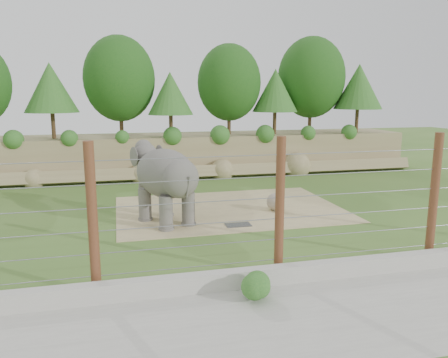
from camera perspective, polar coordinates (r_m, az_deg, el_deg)
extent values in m
plane|color=#3F6726|center=(16.92, 1.63, -6.58)|extent=(90.00, 90.00, 0.00)
cube|color=#8B794F|center=(29.13, -5.18, 3.32)|extent=(30.00, 4.00, 2.50)
cube|color=#8B794F|center=(27.02, -4.41, 0.80)|extent=(30.00, 1.37, 1.07)
cylinder|color=#3F2B19|center=(28.35, -21.40, 6.55)|extent=(0.24, 0.24, 1.58)
sphere|color=#114213|center=(28.29, -21.70, 10.86)|extent=(3.60, 3.60, 3.60)
cylinder|color=#3F2B19|center=(28.60, -13.27, 7.39)|extent=(0.24, 0.24, 1.92)
sphere|color=#114213|center=(28.57, -13.50, 12.62)|extent=(4.40, 4.40, 4.40)
cylinder|color=#3F2B19|center=(27.61, -6.93, 6.93)|extent=(0.24, 0.24, 1.40)
sphere|color=#114213|center=(27.55, -7.03, 10.88)|extent=(3.20, 3.20, 3.20)
cylinder|color=#3F2B19|center=(29.32, 0.66, 7.65)|extent=(0.24, 0.24, 1.82)
sphere|color=#114213|center=(29.29, 0.67, 12.48)|extent=(4.16, 4.16, 4.16)
cylinder|color=#3F2B19|center=(29.66, 6.62, 7.32)|extent=(0.24, 0.24, 1.50)
sphere|color=#114213|center=(29.60, 6.71, 11.26)|extent=(3.44, 3.44, 3.44)
cylinder|color=#3F2B19|center=(31.72, 11.14, 7.89)|extent=(0.24, 0.24, 2.03)
sphere|color=#114213|center=(31.70, 11.32, 12.87)|extent=(4.64, 4.64, 4.64)
cylinder|color=#3F2B19|center=(32.06, 16.94, 7.31)|extent=(0.24, 0.24, 1.64)
sphere|color=#114213|center=(32.02, 17.17, 11.30)|extent=(3.76, 3.76, 3.76)
cube|color=tan|center=(19.82, 0.72, -3.92)|extent=(10.00, 7.00, 0.02)
cube|color=#262628|center=(17.37, 1.86, -6.00)|extent=(1.00, 0.60, 0.03)
sphere|color=gray|center=(19.59, 6.71, -2.98)|extent=(0.78, 0.78, 0.78)
cube|color=#ADA8A0|center=(12.38, 7.93, -12.20)|extent=(26.00, 0.35, 0.50)
cube|color=#ADA8A0|center=(10.84, 11.97, -17.31)|extent=(26.00, 4.00, 0.01)
cylinder|color=#552B1B|center=(11.49, -16.78, -5.16)|extent=(0.26, 0.26, 4.00)
cylinder|color=#552B1B|center=(12.26, 7.29, -3.77)|extent=(0.26, 0.26, 4.00)
cylinder|color=#552B1B|center=(14.78, 25.72, -2.25)|extent=(0.26, 0.26, 4.00)
cylinder|color=gray|center=(12.72, 7.12, -10.32)|extent=(20.00, 0.02, 0.02)
cylinder|color=gray|center=(12.51, 7.18, -7.76)|extent=(20.00, 0.02, 0.02)
cylinder|color=gray|center=(12.34, 7.25, -5.12)|extent=(20.00, 0.02, 0.02)
cylinder|color=gray|center=(12.18, 7.32, -2.41)|extent=(20.00, 0.02, 0.02)
cylinder|color=gray|center=(12.06, 7.39, 0.37)|extent=(20.00, 0.02, 0.02)
cylinder|color=gray|center=(11.97, 7.46, 3.19)|extent=(20.00, 0.02, 0.02)
sphere|color=#286225|center=(11.32, 4.64, -13.62)|extent=(0.78, 0.78, 0.78)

